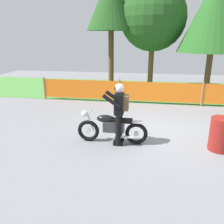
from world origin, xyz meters
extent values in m
cube|color=gray|center=(0.00, 0.00, -0.01)|extent=(24.00, 24.00, 0.02)
cube|color=#4C8C3D|center=(0.00, 5.80, 0.01)|extent=(24.00, 5.49, 0.01)
cylinder|color=olive|center=(-5.33, 3.06, 0.53)|extent=(0.08, 0.08, 1.05)
cylinder|color=olive|center=(-1.78, 3.06, 0.53)|extent=(0.08, 0.08, 1.05)
cylinder|color=olive|center=(1.78, 3.06, 0.53)|extent=(0.08, 0.08, 1.05)
cube|color=orange|center=(-3.56, 3.06, 0.54)|extent=(3.48, 0.02, 0.85)
cube|color=orange|center=(0.00, 3.06, 0.54)|extent=(3.48, 0.02, 0.85)
cylinder|color=brown|center=(-2.56, 5.49, 1.57)|extent=(0.28, 0.28, 3.14)
cone|color=#23511E|center=(-2.56, 5.49, 4.54)|extent=(2.53, 2.53, 2.81)
cylinder|color=brown|center=(-0.45, 5.89, 1.29)|extent=(0.28, 0.28, 2.59)
sphere|color=#23511E|center=(-0.45, 5.89, 3.77)|extent=(3.39, 3.39, 3.39)
cylinder|color=brown|center=(2.26, 4.71, 1.08)|extent=(0.28, 0.28, 2.15)
cone|color=#286023|center=(2.26, 4.71, 3.89)|extent=(3.13, 3.13, 3.48)
torus|color=black|center=(-2.08, -1.15, 0.31)|extent=(0.62, 0.11, 0.62)
cylinder|color=silver|center=(-2.08, -1.15, 0.31)|extent=(0.14, 0.06, 0.14)
torus|color=black|center=(-0.72, -1.15, 0.31)|extent=(0.62, 0.11, 0.62)
cylinder|color=silver|center=(-0.72, -1.15, 0.31)|extent=(0.14, 0.06, 0.14)
cube|color=#38383D|center=(-1.35, -1.15, 0.48)|extent=(0.58, 0.24, 0.31)
ellipsoid|color=black|center=(-1.58, -1.15, 0.70)|extent=(0.50, 0.24, 0.21)
cube|color=black|center=(-1.11, -1.15, 0.67)|extent=(0.54, 0.22, 0.10)
cube|color=silver|center=(-0.72, -1.15, 0.65)|extent=(0.35, 0.16, 0.04)
cylinder|color=silver|center=(-2.02, -1.15, 0.59)|extent=(0.23, 0.06, 0.55)
sphere|color=white|center=(-2.18, -1.16, 0.81)|extent=(0.18, 0.18, 0.17)
cylinder|color=silver|center=(-1.98, -1.15, 0.92)|extent=(0.03, 0.58, 0.03)
cylinder|color=silver|center=(-1.06, -1.28, 0.25)|extent=(0.53, 0.07, 0.07)
cylinder|color=black|center=(-1.21, -1.31, 0.43)|extent=(0.15, 0.15, 0.86)
cube|color=black|center=(-1.21, -1.31, 0.06)|extent=(0.26, 0.11, 0.12)
cylinder|color=black|center=(-1.21, -0.99, 0.43)|extent=(0.15, 0.15, 0.86)
cube|color=black|center=(-1.21, -0.99, 0.06)|extent=(0.26, 0.11, 0.12)
cube|color=black|center=(-1.21, -1.15, 1.14)|extent=(0.24, 0.36, 0.56)
cylinder|color=black|center=(-1.39, -1.37, 1.26)|extent=(0.48, 0.10, 0.38)
cylinder|color=black|center=(-1.39, -0.93, 1.26)|extent=(0.48, 0.10, 0.38)
sphere|color=white|center=(-1.21, -1.15, 1.56)|extent=(0.25, 0.25, 0.25)
cube|color=black|center=(-1.31, -1.15, 1.56)|extent=(0.03, 0.18, 0.08)
cube|color=brown|center=(-1.04, -1.15, 1.18)|extent=(0.16, 0.28, 0.40)
cylinder|color=maroon|center=(1.46, -1.13, 0.44)|extent=(0.58, 0.58, 0.88)
camera|label=1|loc=(-0.40, -7.11, 2.86)|focal=37.60mm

